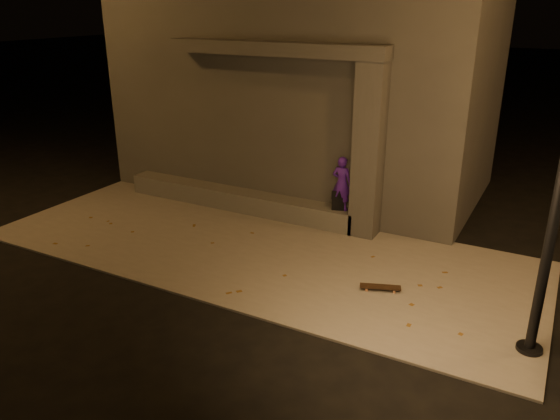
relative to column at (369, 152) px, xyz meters
The scene contains 9 objects.
ground 4.51m from the column, 114.39° to the right, with size 120.00×120.00×0.00m, color black.
sidewalk 3.04m from the column, 134.17° to the right, with size 11.00×4.40×0.04m, color slate.
building 3.92m from the column, 134.55° to the left, with size 9.00×5.10×5.22m.
ledge 3.57m from the column, behind, with size 6.00×0.55×0.45m, color #55534D.
column is the anchor object (origin of this frame).
canopy 2.93m from the column, behind, with size 5.00×0.70×0.28m, color #3D3A38.
skateboarder 0.94m from the column, behind, with size 0.43×0.28×1.18m, color #421692.
backpack 1.34m from the column, behind, with size 0.36×0.30×0.43m.
skateboard 3.02m from the column, 63.43° to the right, with size 0.72×0.41×0.08m.
Camera 1 is at (5.22, -6.57, 4.69)m, focal length 35.00 mm.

